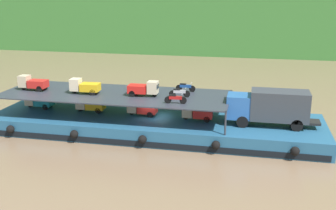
% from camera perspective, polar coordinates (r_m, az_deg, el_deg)
% --- Properties ---
extents(ground_plane, '(400.00, 400.00, 0.00)m').
position_cam_1_polar(ground_plane, '(38.33, -1.83, -3.78)').
color(ground_plane, '#7F664C').
extents(cargo_barge, '(30.41, 8.72, 1.50)m').
position_cam_1_polar(cargo_barge, '(38.06, -1.85, -2.73)').
color(cargo_barge, '#23567A').
rests_on(cargo_barge, ground).
extents(covered_lorry, '(7.86, 2.31, 3.10)m').
position_cam_1_polar(covered_lorry, '(36.01, 13.97, -0.22)').
color(covered_lorry, '#285BA3').
rests_on(covered_lorry, cargo_barge).
extents(cargo_rack, '(21.21, 7.34, 2.00)m').
position_cam_1_polar(cargo_rack, '(38.39, -7.39, 1.49)').
color(cargo_rack, '#2D333D').
rests_on(cargo_rack, cargo_barge).
extents(mini_truck_lower_stern, '(2.74, 1.21, 1.38)m').
position_cam_1_polar(mini_truck_lower_stern, '(42.46, -17.51, 0.53)').
color(mini_truck_lower_stern, teal).
rests_on(mini_truck_lower_stern, cargo_barge).
extents(mini_truck_lower_aft, '(2.79, 1.28, 1.38)m').
position_cam_1_polar(mini_truck_lower_aft, '(39.97, -10.79, 0.06)').
color(mini_truck_lower_aft, gold).
rests_on(mini_truck_lower_aft, cargo_barge).
extents(mini_truck_lower_mid, '(2.76, 1.24, 1.38)m').
position_cam_1_polar(mini_truck_lower_mid, '(38.16, -3.69, -0.44)').
color(mini_truck_lower_mid, red).
rests_on(mini_truck_lower_mid, cargo_barge).
extents(mini_truck_lower_fore, '(2.75, 1.21, 1.38)m').
position_cam_1_polar(mini_truck_lower_fore, '(36.79, 4.03, -1.07)').
color(mini_truck_lower_fore, red).
rests_on(mini_truck_lower_fore, cargo_barge).
extents(mini_truck_upper_stern, '(2.74, 1.21, 1.38)m').
position_cam_1_polar(mini_truck_upper_stern, '(41.39, -18.29, 2.93)').
color(mini_truck_upper_stern, red).
rests_on(mini_truck_upper_stern, cargo_rack).
extents(mini_truck_upper_mid, '(2.78, 1.27, 1.38)m').
position_cam_1_polar(mini_truck_upper_mid, '(38.70, -11.54, 2.56)').
color(mini_truck_upper_mid, gold).
rests_on(mini_truck_upper_mid, cargo_rack).
extents(mini_truck_upper_fore, '(2.75, 1.22, 1.38)m').
position_cam_1_polar(mini_truck_upper_fore, '(37.15, -3.38, 2.31)').
color(mini_truck_upper_fore, red).
rests_on(mini_truck_upper_fore, cargo_rack).
extents(motorcycle_upper_port, '(1.90, 0.55, 0.87)m').
position_cam_1_polar(motorcycle_upper_port, '(34.62, 1.02, 0.88)').
color(motorcycle_upper_port, black).
rests_on(motorcycle_upper_port, cargo_rack).
extents(motorcycle_upper_centre, '(1.90, 0.55, 0.87)m').
position_cam_1_polar(motorcycle_upper_centre, '(36.73, 1.58, 1.76)').
color(motorcycle_upper_centre, black).
rests_on(motorcycle_upper_centre, cargo_rack).
extents(motorcycle_upper_stbd, '(1.90, 0.55, 0.87)m').
position_cam_1_polar(motorcycle_upper_stbd, '(38.81, 2.43, 2.52)').
color(motorcycle_upper_stbd, black).
rests_on(motorcycle_upper_stbd, cargo_rack).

